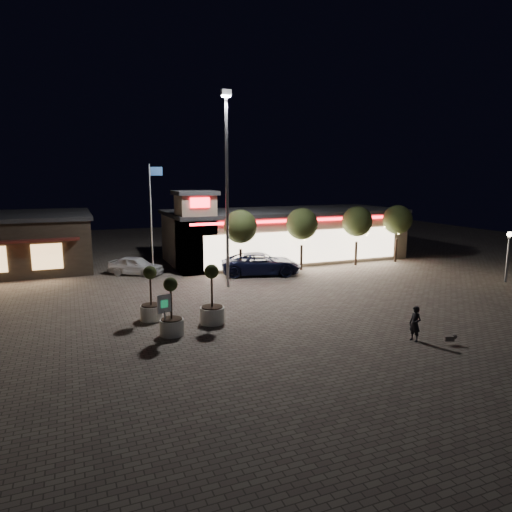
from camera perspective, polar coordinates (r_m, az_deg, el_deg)
name	(u,v)px	position (r m, az deg, el deg)	size (l,w,h in m)	color
ground	(242,327)	(22.21, -1.72, -8.85)	(90.00, 90.00, 0.00)	#685F54
retail_building	(281,234)	(39.62, 3.10, 2.76)	(20.40, 8.40, 6.10)	gray
floodlight_pole	(227,178)	(29.24, -3.66, 9.66)	(0.60, 0.40, 12.38)	gray
flagpole	(152,211)	(33.24, -12.83, 5.54)	(0.95, 0.10, 8.00)	white
lamp_post_east	(509,247)	(35.23, 29.02, 1.02)	(0.36, 0.36, 3.48)	gray
string_tree_a	(240,227)	(32.93, -1.96, 3.67)	(2.42, 2.42, 4.79)	#332319
string_tree_b	(302,224)	(34.97, 5.76, 4.00)	(2.42, 2.42, 4.79)	#332319
string_tree_c	(357,222)	(37.57, 12.53, 4.22)	(2.42, 2.42, 4.79)	#332319
string_tree_d	(397,220)	(39.98, 17.26, 4.34)	(2.42, 2.42, 4.79)	#332319
pickup_truck	(261,264)	(33.53, 0.66, -0.96)	(2.69, 5.84, 1.62)	black
white_sedan	(136,266)	(34.58, -14.79, -1.16)	(1.63, 4.06, 1.38)	white
pedestrian	(415,324)	(21.34, 19.26, -8.01)	(0.57, 0.38, 1.57)	black
dog	(451,338)	(21.63, 23.20, -9.39)	(0.55, 0.33, 0.30)	#59514C
planter_left	(151,303)	(23.60, -12.97, -5.80)	(1.13, 1.13, 2.77)	beige
planter_mid	(172,317)	(21.25, -10.51, -7.54)	(1.10, 1.10, 2.69)	beige
planter_right	(212,305)	(22.60, -5.51, -6.14)	(1.20, 1.20, 2.96)	beige
valet_sign	(164,307)	(20.94, -11.38, -6.31)	(0.64, 0.21, 1.95)	gray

